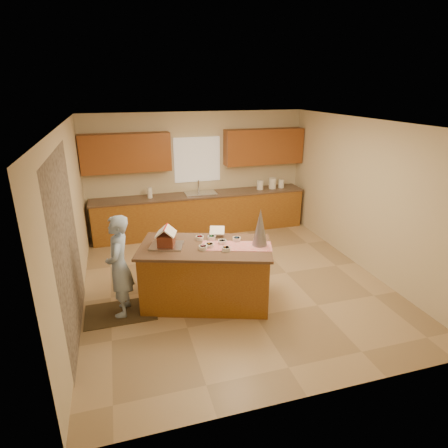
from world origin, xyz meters
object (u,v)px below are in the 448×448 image
Objects in this scene: tinsel_tree at (260,227)px; gingerbread_house at (166,238)px; boy at (119,266)px; island_base at (206,275)px.

tinsel_tree is 1.41m from gingerbread_house.
tinsel_tree reaches higher than gingerbread_house.
island_base is at bearing 98.60° from boy.
gingerbread_house is at bearing 165.87° from tinsel_tree.
island_base is at bearing -13.24° from gingerbread_house.
tinsel_tree is 2.13m from boy.
island_base is 5.11× the size of gingerbread_house.
tinsel_tree is at bearing 93.61° from boy.
island_base is 1.31m from boy.
boy reaches higher than tinsel_tree.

